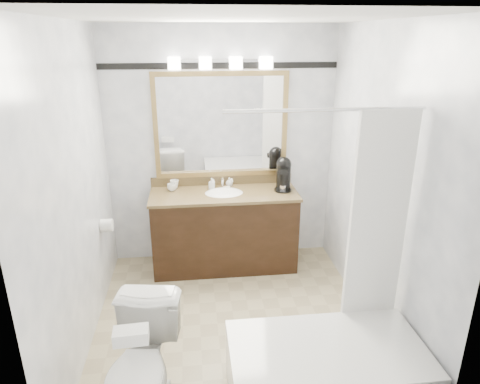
% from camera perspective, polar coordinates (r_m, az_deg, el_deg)
% --- Properties ---
extents(room, '(2.42, 2.62, 2.52)m').
position_cam_1_polar(room, '(3.35, -0.86, 0.33)').
color(room, tan).
rests_on(room, ground).
extents(vanity, '(1.53, 0.58, 0.97)m').
position_cam_1_polar(vanity, '(4.59, -2.09, -4.87)').
color(vanity, black).
rests_on(vanity, ground).
extents(mirror, '(1.40, 0.04, 1.10)m').
position_cam_1_polar(mirror, '(4.51, -2.53, 8.85)').
color(mirror, '#A28249').
rests_on(mirror, room).
extents(vanity_light_bar, '(1.02, 0.14, 0.12)m').
position_cam_1_polar(vanity_light_bar, '(4.38, -2.61, 16.86)').
color(vanity_light_bar, silver).
rests_on(vanity_light_bar, room).
extents(accent_stripe, '(2.40, 0.01, 0.06)m').
position_cam_1_polar(accent_stripe, '(4.45, -2.67, 16.48)').
color(accent_stripe, black).
rests_on(accent_stripe, room).
extents(bathtub, '(1.30, 0.75, 1.96)m').
position_cam_1_polar(bathtub, '(3.19, 11.72, -21.67)').
color(bathtub, white).
rests_on(bathtub, ground).
extents(tp_roll, '(0.11, 0.12, 0.12)m').
position_cam_1_polar(tp_roll, '(4.24, -17.34, -4.25)').
color(tp_roll, white).
rests_on(tp_roll, room).
extents(toilet, '(0.54, 0.82, 0.78)m').
position_cam_1_polar(toilet, '(3.00, -13.08, -22.14)').
color(toilet, white).
rests_on(toilet, ground).
extents(tissue_box, '(0.20, 0.12, 0.08)m').
position_cam_1_polar(tissue_box, '(2.58, -14.33, -18.04)').
color(tissue_box, white).
rests_on(tissue_box, toilet).
extents(coffee_maker, '(0.18, 0.23, 0.35)m').
position_cam_1_polar(coffee_maker, '(4.50, 5.83, 2.54)').
color(coffee_maker, black).
rests_on(coffee_maker, vanity).
extents(cup_left, '(0.13, 0.13, 0.08)m').
position_cam_1_polar(cup_left, '(4.53, -9.06, 0.64)').
color(cup_left, white).
rests_on(cup_left, vanity).
extents(cup_right, '(0.11, 0.11, 0.09)m').
position_cam_1_polar(cup_right, '(4.61, -8.73, 1.05)').
color(cup_right, white).
rests_on(cup_right, vanity).
extents(soap_bottle_a, '(0.07, 0.07, 0.12)m').
position_cam_1_polar(soap_bottle_a, '(4.54, -3.79, 1.14)').
color(soap_bottle_a, white).
rests_on(soap_bottle_a, vanity).
extents(soap_bottle_b, '(0.08, 0.08, 0.10)m').
position_cam_1_polar(soap_bottle_b, '(4.61, -1.44, 1.36)').
color(soap_bottle_b, white).
rests_on(soap_bottle_b, vanity).
extents(soap_bar, '(0.08, 0.06, 0.02)m').
position_cam_1_polar(soap_bar, '(4.54, -1.82, 0.57)').
color(soap_bar, beige).
rests_on(soap_bar, vanity).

